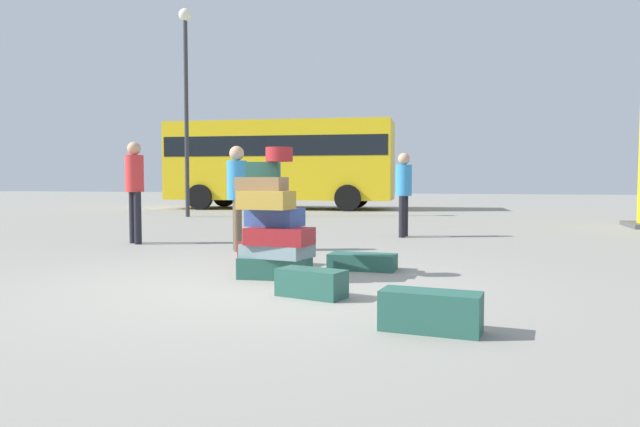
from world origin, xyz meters
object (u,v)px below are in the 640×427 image
object	(u,v)px
suitcase_teal_foreground_near	(311,283)
parked_bus	(281,159)
suitcase_teal_foreground_far	(362,262)
lamp_post	(186,81)
suitcase_maroon_behind_tower	(268,253)
person_passerby_in_red	(135,183)
suitcase_teal_white_trunk	(431,311)
person_bearded_onlooker	(404,187)
person_tourist_with_camera	(237,189)
suitcase_tower	(274,229)

from	to	relation	value
suitcase_teal_foreground_near	parked_bus	xyz separation A→B (m)	(-5.51, 15.33, 1.70)
suitcase_teal_foreground_far	lamp_post	world-z (taller)	lamp_post
suitcase_maroon_behind_tower	person_passerby_in_red	world-z (taller)	person_passerby_in_red
person_passerby_in_red	lamp_post	xyz separation A→B (m)	(-2.55, 6.69, 2.86)
suitcase_teal_white_trunk	suitcase_teal_foreground_far	bearing A→B (deg)	117.54
suitcase_teal_white_trunk	person_passerby_in_red	bearing A→B (deg)	146.25
person_bearded_onlooker	parked_bus	xyz separation A→B (m)	(-5.64, 9.50, 0.90)
suitcase_maroon_behind_tower	person_bearded_onlooker	bearing A→B (deg)	82.74
parked_bus	suitcase_maroon_behind_tower	bearing A→B (deg)	-76.24
person_passerby_in_red	parked_bus	distance (m)	11.92
suitcase_teal_foreground_far	lamp_post	distance (m)	11.50
suitcase_teal_foreground_far	lamp_post	bearing A→B (deg)	130.63
suitcase_maroon_behind_tower	person_tourist_with_camera	distance (m)	1.74
suitcase_teal_foreground_far	person_tourist_with_camera	size ratio (longest dim) A/B	0.50
suitcase_maroon_behind_tower	lamp_post	xyz separation A→B (m)	(-5.52, 8.37, 3.74)
suitcase_teal_foreground_near	parked_bus	distance (m)	16.38
parked_bus	person_bearded_onlooker	bearing A→B (deg)	-63.68
suitcase_teal_white_trunk	suitcase_maroon_behind_tower	xyz separation A→B (m)	(-2.23, 2.80, -0.00)
suitcase_teal_foreground_near	suitcase_teal_foreground_far	xyz separation A→B (m)	(0.15, 1.71, -0.03)
suitcase_teal_foreground_far	person_bearded_onlooker	xyz separation A→B (m)	(-0.01, 4.13, 0.84)
suitcase_teal_foreground_far	lamp_post	size ratio (longest dim) A/B	0.13
suitcase_maroon_behind_tower	person_tourist_with_camera	xyz separation A→B (m)	(-0.94, 1.23, 0.80)
person_bearded_onlooker	parked_bus	world-z (taller)	parked_bus
suitcase_maroon_behind_tower	person_bearded_onlooker	distance (m)	4.25
suitcase_tower	lamp_post	xyz separation A→B (m)	(-5.93, 9.30, 3.34)
suitcase_teal_white_trunk	suitcase_teal_foreground_near	xyz separation A→B (m)	(-1.14, 0.96, -0.02)
suitcase_tower	person_bearded_onlooker	world-z (taller)	person_bearded_onlooker
person_bearded_onlooker	parked_bus	size ratio (longest dim) A/B	0.19
person_bearded_onlooker	suitcase_teal_foreground_far	bearing A→B (deg)	7.63
person_passerby_in_red	suitcase_teal_foreground_far	bearing A→B (deg)	13.47
suitcase_teal_foreground_far	suitcase_teal_foreground_near	bearing A→B (deg)	-92.74
lamp_post	parked_bus	bearing A→B (deg)	77.83
suitcase_teal_white_trunk	lamp_post	size ratio (longest dim) A/B	0.12
suitcase_tower	parked_bus	distance (m)	15.26
suitcase_teal_foreground_near	person_bearded_onlooker	size ratio (longest dim) A/B	0.40
suitcase_teal_white_trunk	suitcase_teal_foreground_far	world-z (taller)	suitcase_teal_white_trunk
person_tourist_with_camera	person_passerby_in_red	distance (m)	2.08
person_tourist_with_camera	suitcase_tower	bearing A→B (deg)	4.40
suitcase_maroon_behind_tower	person_bearded_onlooker	world-z (taller)	person_bearded_onlooker
person_bearded_onlooker	suitcase_teal_foreground_near	bearing A→B (deg)	6.13
suitcase_teal_foreground_far	suitcase_maroon_behind_tower	bearing A→B (deg)	175.83
suitcase_teal_foreground_far	person_bearded_onlooker	size ratio (longest dim) A/B	0.50
suitcase_maroon_behind_tower	suitcase_teal_foreground_far	bearing A→B (deg)	3.39
suitcase_teal_foreground_near	parked_bus	bearing A→B (deg)	125.84
suitcase_tower	suitcase_maroon_behind_tower	world-z (taller)	suitcase_tower
suitcase_teal_white_trunk	person_tourist_with_camera	xyz separation A→B (m)	(-3.18, 4.03, 0.79)
suitcase_maroon_behind_tower	suitcase_teal_foreground_near	size ratio (longest dim) A/B	1.17
suitcase_tower	suitcase_maroon_behind_tower	distance (m)	1.09
suitcase_teal_foreground_far	person_passerby_in_red	size ratio (longest dim) A/B	0.46
suitcase_maroon_behind_tower	lamp_post	size ratio (longest dim) A/B	0.12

